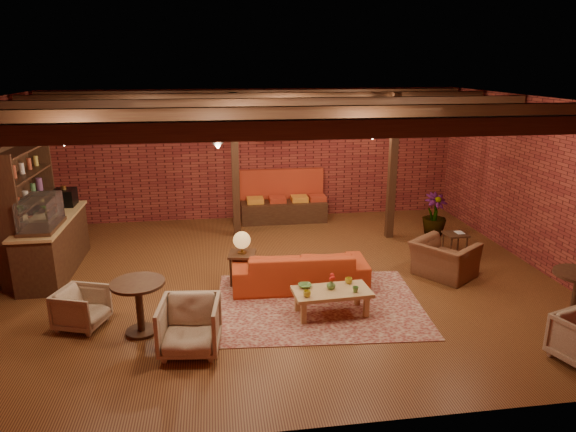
{
  "coord_description": "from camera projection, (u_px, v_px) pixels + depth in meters",
  "views": [
    {
      "loc": [
        -1.06,
        -8.58,
        3.82
      ],
      "look_at": [
        0.23,
        0.2,
        1.14
      ],
      "focal_mm": 32.0,
      "sensor_mm": 36.0,
      "label": 1
    }
  ],
  "objects": [
    {
      "name": "floor",
      "position": [
        277.0,
        279.0,
        9.38
      ],
      "size": [
        10.0,
        10.0,
        0.0
      ],
      "primitive_type": "plane",
      "color": "#3E1D0F",
      "rests_on": "ground"
    },
    {
      "name": "ceiling",
      "position": [
        276.0,
        101.0,
        8.45
      ],
      "size": [
        10.0,
        8.0,
        0.02
      ],
      "primitive_type": "cube",
      "color": "black",
      "rests_on": "wall_back"
    },
    {
      "name": "wall_back",
      "position": [
        257.0,
        155.0,
        12.7
      ],
      "size": [
        10.0,
        0.02,
        3.2
      ],
      "primitive_type": "cube",
      "color": "maroon",
      "rests_on": "ground"
    },
    {
      "name": "wall_front",
      "position": [
        326.0,
        293.0,
        5.13
      ],
      "size": [
        10.0,
        0.02,
        3.2
      ],
      "primitive_type": "cube",
      "color": "maroon",
      "rests_on": "ground"
    },
    {
      "name": "wall_right",
      "position": [
        541.0,
        185.0,
        9.61
      ],
      "size": [
        0.02,
        8.0,
        3.2
      ],
      "primitive_type": "cube",
      "color": "maroon",
      "rests_on": "ground"
    },
    {
      "name": "ceiling_beams",
      "position": [
        276.0,
        108.0,
        8.49
      ],
      "size": [
        9.8,
        6.4,
        0.22
      ],
      "primitive_type": null,
      "color": "black",
      "rests_on": "ceiling"
    },
    {
      "name": "ceiling_pipe",
      "position": [
        266.0,
        113.0,
        10.07
      ],
      "size": [
        9.6,
        0.12,
        0.12
      ],
      "primitive_type": "cylinder",
      "rotation": [
        0.0,
        1.57,
        0.0
      ],
      "color": "black",
      "rests_on": "ceiling"
    },
    {
      "name": "post_left",
      "position": [
        235.0,
        167.0,
        11.3
      ],
      "size": [
        0.16,
        0.16,
        3.2
      ],
      "primitive_type": "cube",
      "color": "black",
      "rests_on": "ground"
    },
    {
      "name": "post_right",
      "position": [
        393.0,
        168.0,
        11.2
      ],
      "size": [
        0.16,
        0.16,
        3.2
      ],
      "primitive_type": "cube",
      "color": "black",
      "rests_on": "ground"
    },
    {
      "name": "service_counter",
      "position": [
        52.0,
        231.0,
        9.53
      ],
      "size": [
        0.8,
        2.5,
        1.6
      ],
      "primitive_type": null,
      "color": "black",
      "rests_on": "ground"
    },
    {
      "name": "plant_counter",
      "position": [
        57.0,
        206.0,
        9.61
      ],
      "size": [
        0.35,
        0.39,
        0.3
      ],
      "primitive_type": "imported",
      "color": "#337F33",
      "rests_on": "service_counter"
    },
    {
      "name": "shelving_hutch",
      "position": [
        28.0,
        210.0,
        9.45
      ],
      "size": [
        0.52,
        2.0,
        2.4
      ],
      "primitive_type": null,
      "color": "black",
      "rests_on": "ground"
    },
    {
      "name": "banquette",
      "position": [
        283.0,
        202.0,
        12.68
      ],
      "size": [
        2.1,
        0.7,
        1.0
      ],
      "primitive_type": null,
      "color": "#A8321C",
      "rests_on": "ground"
    },
    {
      "name": "service_sign",
      "position": [
        286.0,
        129.0,
        11.72
      ],
      "size": [
        0.86,
        0.06,
        0.3
      ],
      "primitive_type": "cube",
      "color": "orange",
      "rests_on": "ceiling"
    },
    {
      "name": "ceiling_spotlights",
      "position": [
        276.0,
        122.0,
        8.55
      ],
      "size": [
        6.4,
        4.4,
        0.28
      ],
      "primitive_type": null,
      "color": "black",
      "rests_on": "ceiling"
    },
    {
      "name": "rug",
      "position": [
        319.0,
        304.0,
        8.41
      ],
      "size": [
        3.51,
        2.79,
        0.01
      ],
      "primitive_type": "cube",
      "rotation": [
        0.0,
        0.0,
        -0.08
      ],
      "color": "maroon",
      "rests_on": "floor"
    },
    {
      "name": "sofa",
      "position": [
        300.0,
        269.0,
        8.97
      ],
      "size": [
        2.38,
        1.02,
        0.68
      ],
      "primitive_type": "imported",
      "rotation": [
        0.0,
        0.0,
        3.1
      ],
      "color": "#A93617",
      "rests_on": "floor"
    },
    {
      "name": "coffee_table",
      "position": [
        331.0,
        293.0,
        7.99
      ],
      "size": [
        1.23,
        0.67,
        0.66
      ],
      "rotation": [
        0.0,
        0.0,
        0.06
      ],
      "color": "#A77C4D",
      "rests_on": "floor"
    },
    {
      "name": "side_table_lamp",
      "position": [
        242.0,
        244.0,
        9.02
      ],
      "size": [
        0.53,
        0.53,
        0.97
      ],
      "rotation": [
        0.0,
        0.0,
        -0.17
      ],
      "color": "black",
      "rests_on": "floor"
    },
    {
      "name": "round_table_left",
      "position": [
        139.0,
        299.0,
        7.39
      ],
      "size": [
        0.77,
        0.77,
        0.81
      ],
      "color": "black",
      "rests_on": "floor"
    },
    {
      "name": "armchair_a",
      "position": [
        81.0,
        306.0,
        7.62
      ],
      "size": [
        0.78,
        0.81,
        0.66
      ],
      "primitive_type": "imported",
      "rotation": [
        0.0,
        0.0,
        1.23
      ],
      "color": "beige",
      "rests_on": "floor"
    },
    {
      "name": "armchair_b",
      "position": [
        190.0,
        324.0,
        6.96
      ],
      "size": [
        0.87,
        0.82,
        0.82
      ],
      "primitive_type": "imported",
      "rotation": [
        0.0,
        0.0,
        -0.11
      ],
      "color": "beige",
      "rests_on": "floor"
    },
    {
      "name": "armchair_right",
      "position": [
        444.0,
        253.0,
        9.39
      ],
      "size": [
        1.15,
        1.23,
        0.9
      ],
      "primitive_type": "imported",
      "rotation": [
        0.0,
        0.0,
        2.19
      ],
      "color": "brown",
      "rests_on": "floor"
    },
    {
      "name": "side_table_book",
      "position": [
        456.0,
        235.0,
        10.42
      ],
      "size": [
        0.44,
        0.44,
        0.49
      ],
      "rotation": [
        0.0,
        0.0,
        0.04
      ],
      "color": "black",
      "rests_on": "floor"
    },
    {
      "name": "plant_tall",
      "position": [
        438.0,
        172.0,
        11.38
      ],
      "size": [
        1.98,
        1.98,
        2.92
      ],
      "primitive_type": "imported",
      "rotation": [
        0.0,
        0.0,
        0.25
      ],
      "color": "#4C7F4C",
      "rests_on": "floor"
    }
  ]
}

